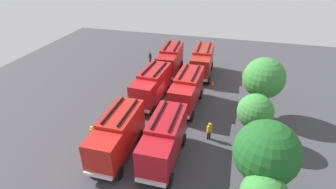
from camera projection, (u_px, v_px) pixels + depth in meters
ground_plane at (168, 105)px, 30.42m from camera, size 54.63×54.63×0.00m
fire_truck_0 at (170, 59)px, 37.11m from camera, size 7.28×2.97×3.88m
fire_truck_1 at (152, 85)px, 30.16m from camera, size 7.34×3.12×3.88m
fire_truck_2 at (117, 134)px, 22.26m from camera, size 7.20×2.76×3.88m
fire_truck_3 at (202, 61)px, 36.59m from camera, size 7.26×2.91×3.88m
fire_truck_4 at (187, 89)px, 29.24m from camera, size 7.28×2.97×3.88m
fire_truck_5 at (164, 139)px, 21.68m from camera, size 7.21×2.77×3.88m
firefighter_1 at (150, 57)px, 40.68m from camera, size 0.44×0.48×1.83m
firefighter_2 at (129, 116)px, 26.70m from camera, size 0.48×0.46×1.75m
firefighter_3 at (209, 130)px, 24.62m from camera, size 0.45×0.48×1.75m
firefighter_4 at (93, 133)px, 24.29m from camera, size 0.44×0.28×1.69m
tree_0 at (264, 78)px, 26.58m from camera, size 4.18×4.18×6.48m
tree_1 at (255, 112)px, 23.14m from camera, size 3.17×3.17×4.92m
tree_2 at (266, 153)px, 16.84m from camera, size 4.27×4.27×6.61m
traffic_cone_0 at (147, 84)px, 34.55m from camera, size 0.39×0.39×0.56m
traffic_cone_1 at (100, 131)px, 25.56m from camera, size 0.51×0.51×0.73m
traffic_cone_2 at (212, 82)px, 34.86m from camera, size 0.52×0.52×0.75m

